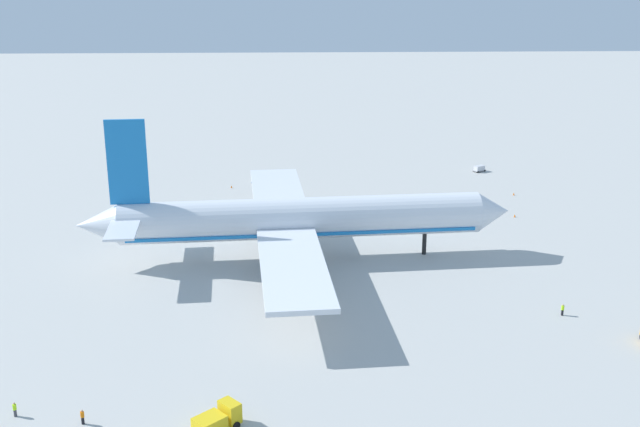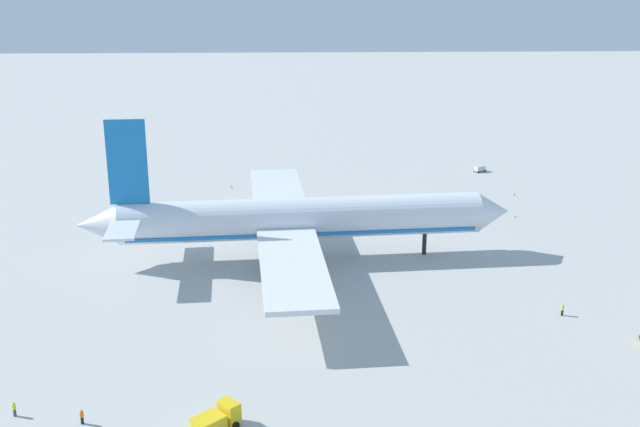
{
  "view_description": "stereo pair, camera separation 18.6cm",
  "coord_description": "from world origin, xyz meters",
  "px_view_note": "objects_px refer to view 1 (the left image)",
  "views": [
    {
      "loc": [
        -1.46,
        -118.65,
        45.97
      ],
      "look_at": [
        2.83,
        0.33,
        7.59
      ],
      "focal_mm": 44.15,
      "sensor_mm": 36.0,
      "label": 1
    },
    {
      "loc": [
        -1.28,
        -118.66,
        45.97
      ],
      "look_at": [
        2.83,
        0.33,
        7.59
      ],
      "focal_mm": 44.15,
      "sensor_mm": 36.0,
      "label": 2
    }
  ],
  "objects_px": {
    "baggage_cart_1": "(479,168)",
    "ground_worker_0": "(82,417)",
    "baggage_cart_0": "(257,180)",
    "ground_worker_1": "(563,310)",
    "traffic_cone_2": "(231,187)",
    "traffic_cone_1": "(514,194)",
    "service_truck_3": "(218,419)",
    "traffic_cone_0": "(515,216)",
    "ground_worker_2": "(15,409)",
    "airliner": "(294,219)"
  },
  "relations": [
    {
      "from": "baggage_cart_1",
      "to": "airliner",
      "type": "bearing_deg",
      "value": -128.23
    },
    {
      "from": "ground_worker_2",
      "to": "ground_worker_0",
      "type": "bearing_deg",
      "value": -12.82
    },
    {
      "from": "traffic_cone_0",
      "to": "ground_worker_1",
      "type": "bearing_deg",
      "value": -96.97
    },
    {
      "from": "baggage_cart_0",
      "to": "traffic_cone_2",
      "type": "xyz_separation_m",
      "value": [
        -5.34,
        -3.76,
        -0.41
      ]
    },
    {
      "from": "service_truck_3",
      "to": "baggage_cart_0",
      "type": "xyz_separation_m",
      "value": [
        0.24,
        94.4,
        -0.64
      ]
    },
    {
      "from": "ground_worker_1",
      "to": "traffic_cone_1",
      "type": "bearing_deg",
      "value": 81.08
    },
    {
      "from": "airliner",
      "to": "traffic_cone_0",
      "type": "bearing_deg",
      "value": 26.23
    },
    {
      "from": "traffic_cone_1",
      "to": "traffic_cone_2",
      "type": "distance_m",
      "value": 58.89
    },
    {
      "from": "ground_worker_1",
      "to": "traffic_cone_2",
      "type": "bearing_deg",
      "value": 127.39
    },
    {
      "from": "service_truck_3",
      "to": "ground_worker_0",
      "type": "height_order",
      "value": "service_truck_3"
    },
    {
      "from": "service_truck_3",
      "to": "ground_worker_2",
      "type": "bearing_deg",
      "value": 171.08
    },
    {
      "from": "ground_worker_0",
      "to": "ground_worker_1",
      "type": "bearing_deg",
      "value": 22.49
    },
    {
      "from": "service_truck_3",
      "to": "ground_worker_0",
      "type": "relative_size",
      "value": 3.05
    },
    {
      "from": "service_truck_3",
      "to": "baggage_cart_1",
      "type": "relative_size",
      "value": 1.55
    },
    {
      "from": "baggage_cart_0",
      "to": "baggage_cart_1",
      "type": "distance_m",
      "value": 50.91
    },
    {
      "from": "traffic_cone_2",
      "to": "traffic_cone_0",
      "type": "bearing_deg",
      "value": -21.84
    },
    {
      "from": "baggage_cart_1",
      "to": "traffic_cone_0",
      "type": "distance_m",
      "value": 33.46
    },
    {
      "from": "ground_worker_2",
      "to": "traffic_cone_0",
      "type": "relative_size",
      "value": 3.03
    },
    {
      "from": "baggage_cart_0",
      "to": "ground_worker_0",
      "type": "height_order",
      "value": "ground_worker_0"
    },
    {
      "from": "ground_worker_2",
      "to": "baggage_cart_1",
      "type": "bearing_deg",
      "value": 53.81
    },
    {
      "from": "ground_worker_0",
      "to": "traffic_cone_0",
      "type": "bearing_deg",
      "value": 46.43
    },
    {
      "from": "service_truck_3",
      "to": "baggage_cart_1",
      "type": "bearing_deg",
      "value": 63.67
    },
    {
      "from": "traffic_cone_0",
      "to": "traffic_cone_1",
      "type": "height_order",
      "value": "same"
    },
    {
      "from": "baggage_cart_0",
      "to": "ground_worker_1",
      "type": "xyz_separation_m",
      "value": [
        44.11,
        -68.46,
        0.14
      ]
    },
    {
      "from": "service_truck_3",
      "to": "ground_worker_1",
      "type": "relative_size",
      "value": 3.13
    },
    {
      "from": "ground_worker_1",
      "to": "traffic_cone_0",
      "type": "bearing_deg",
      "value": 83.03
    },
    {
      "from": "baggage_cart_0",
      "to": "traffic_cone_0",
      "type": "bearing_deg",
      "value": -27.49
    },
    {
      "from": "service_truck_3",
      "to": "baggage_cart_0",
      "type": "height_order",
      "value": "service_truck_3"
    },
    {
      "from": "ground_worker_0",
      "to": "traffic_cone_1",
      "type": "bearing_deg",
      "value": 50.32
    },
    {
      "from": "airliner",
      "to": "baggage_cart_0",
      "type": "height_order",
      "value": "airliner"
    },
    {
      "from": "ground_worker_1",
      "to": "ground_worker_2",
      "type": "distance_m",
      "value": 69.78
    },
    {
      "from": "airliner",
      "to": "ground_worker_2",
      "type": "xyz_separation_m",
      "value": [
        -29.82,
        -44.9,
        -5.96
      ]
    },
    {
      "from": "baggage_cart_1",
      "to": "traffic_cone_2",
      "type": "distance_m",
      "value": 56.84
    },
    {
      "from": "traffic_cone_1",
      "to": "service_truck_3",
      "type": "bearing_deg",
      "value": -122.69
    },
    {
      "from": "airliner",
      "to": "ground_worker_2",
      "type": "distance_m",
      "value": 54.23
    },
    {
      "from": "baggage_cart_1",
      "to": "traffic_cone_2",
      "type": "xyz_separation_m",
      "value": [
        -55.65,
        -11.53,
        -0.49
      ]
    },
    {
      "from": "ground_worker_0",
      "to": "traffic_cone_0",
      "type": "relative_size",
      "value": 3.06
    },
    {
      "from": "service_truck_3",
      "to": "traffic_cone_0",
      "type": "distance_m",
      "value": 84.75
    },
    {
      "from": "traffic_cone_1",
      "to": "ground_worker_0",
      "type": "bearing_deg",
      "value": -129.68
    },
    {
      "from": "service_truck_3",
      "to": "traffic_cone_2",
      "type": "height_order",
      "value": "service_truck_3"
    },
    {
      "from": "baggage_cart_0",
      "to": "ground_worker_0",
      "type": "xyz_separation_m",
      "value": [
        -14.43,
        -92.7,
        0.17
      ]
    },
    {
      "from": "baggage_cart_1",
      "to": "ground_worker_0",
      "type": "xyz_separation_m",
      "value": [
        -64.75,
        -100.47,
        0.09
      ]
    },
    {
      "from": "baggage_cart_1",
      "to": "ground_worker_2",
      "type": "height_order",
      "value": "ground_worker_2"
    },
    {
      "from": "ground_worker_1",
      "to": "traffic_cone_0",
      "type": "xyz_separation_m",
      "value": [
        5.23,
        42.79,
        -0.55
      ]
    },
    {
      "from": "baggage_cart_1",
      "to": "ground_worker_1",
      "type": "height_order",
      "value": "ground_worker_1"
    },
    {
      "from": "traffic_cone_0",
      "to": "baggage_cart_0",
      "type": "bearing_deg",
      "value": 152.51
    },
    {
      "from": "traffic_cone_0",
      "to": "traffic_cone_2",
      "type": "bearing_deg",
      "value": 158.16
    },
    {
      "from": "airliner",
      "to": "baggage_cart_0",
      "type": "distance_m",
      "value": 47.16
    },
    {
      "from": "ground_worker_1",
      "to": "service_truck_3",
      "type": "bearing_deg",
      "value": -149.68
    },
    {
      "from": "ground_worker_1",
      "to": "traffic_cone_1",
      "type": "relative_size",
      "value": 2.98
    }
  ]
}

